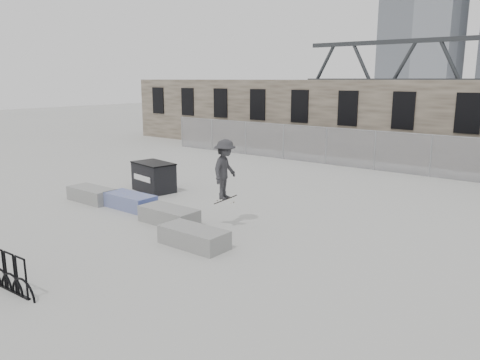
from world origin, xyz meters
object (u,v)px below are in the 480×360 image
object	(u,v)px
planter_center_right	(169,215)
skateboarder	(225,170)
dumpster	(154,177)
planter_far_left	(92,194)
planter_center_left	(130,201)
planter_offset	(194,236)

from	to	relation	value
planter_center_right	skateboarder	xyz separation A→B (m)	(1.62, 0.89, 1.55)
planter_center_right	dumpster	world-z (taller)	dumpster
planter_far_left	skateboarder	distance (m)	6.24
skateboarder	planter_center_right	bearing A→B (deg)	104.22
dumpster	planter_center_right	bearing A→B (deg)	-25.81
planter_center_left	planter_offset	xyz separation A→B (m)	(4.51, -1.42, 0.00)
planter_far_left	planter_center_right	bearing A→B (deg)	-1.86
planter_center_right	dumpster	xyz separation A→B (m)	(-3.75, 2.70, 0.33)
skateboarder	dumpster	bearing A→B (deg)	56.81
planter_center_right	skateboarder	bearing A→B (deg)	28.74
planter_center_left	skateboarder	world-z (taller)	skateboarder
planter_center_left	planter_offset	size ratio (longest dim) A/B	1.00
planter_center_right	skateboarder	world-z (taller)	skateboarder
planter_offset	planter_center_left	bearing A→B (deg)	162.51
planter_center_left	planter_center_right	size ratio (longest dim) A/B	1.00
planter_center_right	planter_offset	world-z (taller)	same
planter_offset	planter_far_left	bearing A→B (deg)	169.77
planter_far_left	planter_center_right	size ratio (longest dim) A/B	1.00
planter_far_left	skateboarder	bearing A→B (deg)	7.10
planter_far_left	planter_offset	size ratio (longest dim) A/B	1.00
planter_far_left	dumpster	size ratio (longest dim) A/B	1.00
planter_far_left	dumpster	xyz separation A→B (m)	(0.63, 2.56, 0.33)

